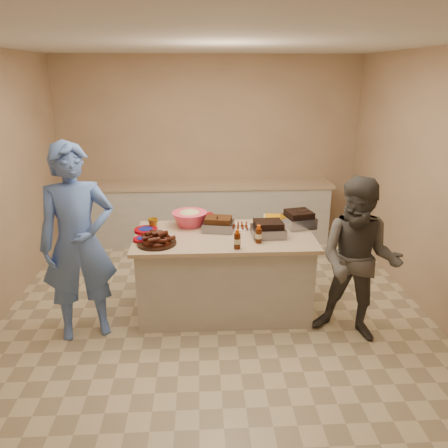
{
  "coord_description": "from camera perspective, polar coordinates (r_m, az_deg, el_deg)",
  "views": [
    {
      "loc": [
        -0.14,
        -4.1,
        2.45
      ],
      "look_at": [
        0.1,
        0.15,
        0.97
      ],
      "focal_mm": 35.0,
      "sensor_mm": 36.0,
      "label": 1
    }
  ],
  "objects": [
    {
      "name": "mac_cheese_dish",
      "position": [
        4.91,
        6.77,
        0.29
      ],
      "size": [
        0.3,
        0.24,
        0.07
      ],
      "primitive_type": "cube",
      "rotation": [
        0.0,
        0.0,
        -0.15
      ],
      "color": "orange",
      "rests_on": "island"
    },
    {
      "name": "bbq_bottle_b",
      "position": [
        4.3,
        4.51,
        -2.46
      ],
      "size": [
        0.06,
        0.06,
        0.18
      ],
      "primitive_type": "cylinder",
      "rotation": [
        0.0,
        0.0,
        -0.01
      ],
      "color": "#3F1706",
      "rests_on": "island"
    },
    {
      "name": "basket_stack",
      "position": [
        4.85,
        -2.43,
        0.14
      ],
      "size": [
        0.22,
        0.19,
        0.09
      ],
      "primitive_type": "cube",
      "rotation": [
        0.0,
        0.0,
        0.31
      ],
      "color": "#8D0009",
      "rests_on": "island"
    },
    {
      "name": "plate_stack_large",
      "position": [
        4.66,
        -10.15,
        -0.97
      ],
      "size": [
        0.24,
        0.24,
        0.03
      ],
      "primitive_type": "cylinder",
      "rotation": [
        0.0,
        0.0,
        -0.01
      ],
      "color": "#8D0009",
      "rests_on": "island"
    },
    {
      "name": "sauce_bowl",
      "position": [
        4.77,
        -1.76,
        -0.18
      ],
      "size": [
        0.13,
        0.04,
        0.13
      ],
      "primitive_type": "imported",
      "rotation": [
        0.0,
        0.0,
        -0.01
      ],
      "color": "silver",
      "rests_on": "island"
    },
    {
      "name": "brisket_tray",
      "position": [
        4.48,
        5.77,
        -1.56
      ],
      "size": [
        0.34,
        0.29,
        0.1
      ],
      "primitive_type": "cube",
      "rotation": [
        0.0,
        0.0,
        0.04
      ],
      "color": "black",
      "rests_on": "island"
    },
    {
      "name": "plate_stack_small",
      "position": [
        4.41,
        -10.56,
        -2.15
      ],
      "size": [
        0.19,
        0.19,
        0.03
      ],
      "primitive_type": "cylinder",
      "rotation": [
        0.0,
        0.0,
        -0.01
      ],
      "color": "#8D0009",
      "rests_on": "island"
    },
    {
      "name": "coleslaw_bowl",
      "position": [
        4.77,
        -4.48,
        -0.22
      ],
      "size": [
        0.39,
        0.39,
        0.26
      ],
      "primitive_type": null,
      "rotation": [
        0.0,
        0.0,
        -0.01
      ],
      "color": "#F24260",
      "rests_on": "island"
    },
    {
      "name": "guest_gray",
      "position": [
        4.62,
        16.18,
        -13.7
      ],
      "size": [
        1.42,
        1.76,
        0.6
      ],
      "primitive_type": "imported",
      "rotation": [
        0.0,
        0.0,
        -0.49
      ],
      "color": "#53504B",
      "rests_on": "ground"
    },
    {
      "name": "mustard_bottle",
      "position": [
        4.73,
        -1.55,
        -0.33
      ],
      "size": [
        0.05,
        0.05,
        0.12
      ],
      "primitive_type": "cylinder",
      "rotation": [
        0.0,
        0.0,
        -0.01
      ],
      "color": "yellow",
      "rests_on": "island"
    },
    {
      "name": "roasting_pan",
      "position": [
        4.8,
        9.68,
        -0.32
      ],
      "size": [
        0.36,
        0.36,
        0.12
      ],
      "primitive_type": "cube",
      "rotation": [
        0.0,
        0.0,
        0.21
      ],
      "color": "gray",
      "rests_on": "island"
    },
    {
      "name": "room",
      "position": [
        4.78,
        -1.07,
        -11.64
      ],
      "size": [
        4.5,
        5.0,
        2.7
      ],
      "primitive_type": null,
      "color": "tan",
      "rests_on": "ground"
    },
    {
      "name": "rib_platter",
      "position": [
        4.3,
        -8.75,
        -2.61
      ],
      "size": [
        0.47,
        0.47,
        0.15
      ],
      "primitive_type": null,
      "rotation": [
        0.0,
        0.0,
        0.26
      ],
      "color": "#401207",
      "rests_on": "island"
    },
    {
      "name": "bbq_bottle_a",
      "position": [
        4.15,
        1.73,
        -3.21
      ],
      "size": [
        0.06,
        0.06,
        0.19
      ],
      "primitive_type": "cylinder",
      "rotation": [
        0.0,
        0.0,
        -0.01
      ],
      "color": "#3F1706",
      "rests_on": "island"
    },
    {
      "name": "back_counter",
      "position": [
        6.61,
        -1.81,
        1.6
      ],
      "size": [
        3.6,
        0.64,
        0.9
      ],
      "primitive_type": null,
      "color": "beige",
      "rests_on": "ground"
    },
    {
      "name": "plastic_cup",
      "position": [
        4.75,
        -9.22,
        -0.48
      ],
      "size": [
        0.11,
        0.1,
        0.11
      ],
      "primitive_type": "imported",
      "rotation": [
        0.0,
        0.0,
        -0.01
      ],
      "color": "#94600E",
      "rests_on": "island"
    },
    {
      "name": "island",
      "position": [
        4.86,
        0.03,
        -11.02
      ],
      "size": [
        1.84,
        0.97,
        0.87
      ],
      "primitive_type": null,
      "rotation": [
        0.0,
        0.0,
        -0.01
      ],
      "color": "beige",
      "rests_on": "ground"
    },
    {
      "name": "pulled_pork_tray",
      "position": [
        4.61,
        -0.73,
        -0.86
      ],
      "size": [
        0.35,
        0.29,
        0.1
      ],
      "primitive_type": "cube",
      "rotation": [
        0.0,
        0.0,
        -0.19
      ],
      "color": "#47230F",
      "rests_on": "island"
    },
    {
      "name": "guest_blue",
      "position": [
        4.69,
        -17.26,
        -13.24
      ],
      "size": [
        1.21,
        2.01,
        0.45
      ],
      "primitive_type": "imported",
      "rotation": [
        0.0,
        0.0,
        0.3
      ],
      "color": "#5479CC",
      "rests_on": "ground"
    },
    {
      "name": "sausage_plate",
      "position": [
        4.7,
        1.85,
        -0.48
      ],
      "size": [
        0.29,
        0.29,
        0.04
      ],
      "primitive_type": "cylinder",
      "rotation": [
        0.0,
        0.0,
        -0.1
      ],
      "color": "silver",
      "rests_on": "island"
    }
  ]
}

